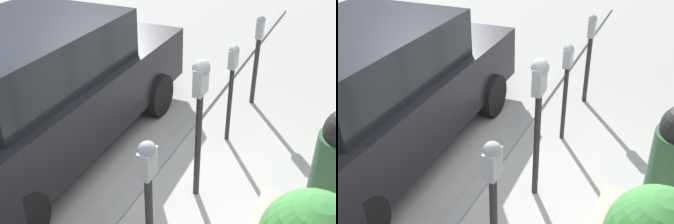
{
  "view_description": "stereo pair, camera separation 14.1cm",
  "coord_description": "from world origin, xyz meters",
  "views": [
    {
      "loc": [
        -3.15,
        -1.66,
        2.88
      ],
      "look_at": [
        0.0,
        -0.16,
        0.9
      ],
      "focal_mm": 42.0,
      "sensor_mm": 36.0,
      "label": 1
    },
    {
      "loc": [
        -3.21,
        -1.53,
        2.88
      ],
      "look_at": [
        0.0,
        -0.16,
        0.9
      ],
      "focal_mm": 42.0,
      "sensor_mm": 36.0,
      "label": 2
    }
  ],
  "objects": [
    {
      "name": "ground_plane",
      "position": [
        0.0,
        0.0,
        0.0
      ],
      "size": [
        40.0,
        40.0,
        0.0
      ],
      "primitive_type": "plane",
      "color": "#999993"
    },
    {
      "name": "curb_strip",
      "position": [
        0.0,
        0.08,
        0.02
      ],
      "size": [
        15.61,
        0.16,
        0.04
      ],
      "color": "gray",
      "rests_on": "ground_plane"
    },
    {
      "name": "parking_meter_second",
      "position": [
        -1.19,
        -0.57,
        0.95
      ],
      "size": [
        0.16,
        0.14,
        1.37
      ],
      "color": "#232326",
      "rests_on": "ground_plane"
    },
    {
      "name": "parking_meter_middle",
      "position": [
        -0.05,
        -0.52,
        1.13
      ],
      "size": [
        0.2,
        0.17,
        1.56
      ],
      "color": "#232326",
      "rests_on": "ground_plane"
    },
    {
      "name": "parking_meter_fourth",
      "position": [
        1.11,
        -0.5,
        0.92
      ],
      "size": [
        0.15,
        0.13,
        1.31
      ],
      "color": "#232326",
      "rests_on": "ground_plane"
    },
    {
      "name": "parking_meter_farthest",
      "position": [
        2.26,
        -0.53,
        0.88
      ],
      "size": [
        0.15,
        0.12,
        1.36
      ],
      "color": "#232326",
      "rests_on": "ground_plane"
    },
    {
      "name": "parked_car_front",
      "position": [
        -0.09,
        1.51,
        0.83
      ],
      "size": [
        4.49,
        2.02,
        1.64
      ],
      "rotation": [
        0.0,
        0.0,
        0.03
      ],
      "color": "black",
      "rests_on": "ground_plane"
    }
  ]
}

